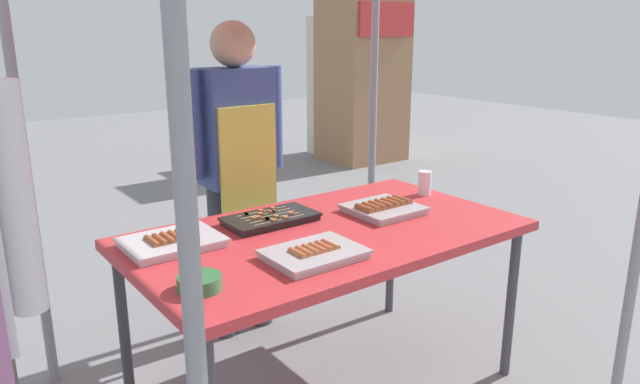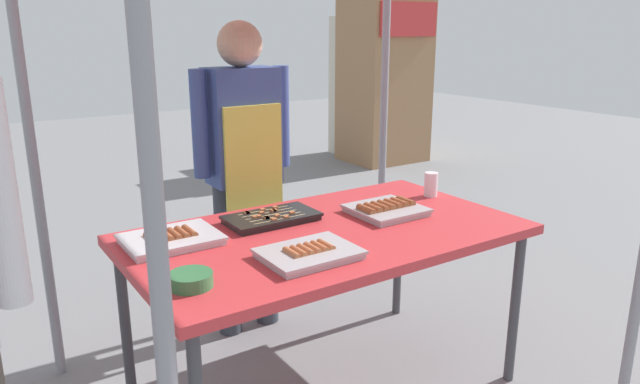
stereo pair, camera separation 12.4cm
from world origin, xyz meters
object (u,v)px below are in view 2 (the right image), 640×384
at_px(tray_spring_rolls, 171,239).
at_px(vendor_woman, 244,156).
at_px(tray_pork_links, 386,209).
at_px(neighbor_stall_left, 366,86).
at_px(stall_table, 327,242).
at_px(condiment_bowl, 191,280).
at_px(drink_cup_near_edge, 431,184).
at_px(tray_meat_skewers, 271,218).
at_px(neighbor_stall_right, 384,74).
at_px(tray_grilled_sausages, 309,253).

xyz_separation_m(tray_spring_rolls, vendor_woman, (0.57, 0.51, 0.17)).
bearing_deg(tray_spring_rolls, tray_pork_links, -10.31).
relative_size(vendor_woman, neighbor_stall_left, 0.95).
relative_size(stall_table, tray_pork_links, 5.37).
height_order(condiment_bowl, drink_cup_near_edge, drink_cup_near_edge).
bearing_deg(tray_spring_rolls, tray_meat_skewers, 2.10).
height_order(tray_spring_rolls, condiment_bowl, same).
relative_size(stall_table, neighbor_stall_left, 0.96).
distance_m(condiment_bowl, drink_cup_near_edge, 1.41).
distance_m(stall_table, tray_meat_skewers, 0.27).
relative_size(stall_table, neighbor_stall_right, 0.79).
distance_m(tray_meat_skewers, condiment_bowl, 0.68).
relative_size(tray_spring_rolls, vendor_woman, 0.23).
height_order(stall_table, neighbor_stall_right, neighbor_stall_right).
relative_size(vendor_woman, neighbor_stall_right, 0.78).
height_order(tray_spring_rolls, neighbor_stall_right, neighbor_stall_right).
height_order(tray_spring_rolls, neighbor_stall_left, neighbor_stall_left).
bearing_deg(neighbor_stall_left, tray_pork_links, -126.86).
bearing_deg(condiment_bowl, neighbor_stall_right, 43.88).
xyz_separation_m(tray_grilled_sausages, neighbor_stall_right, (3.41, 3.71, 0.25)).
bearing_deg(condiment_bowl, vendor_woman, 54.61).
height_order(tray_pork_links, neighbor_stall_left, neighbor_stall_left).
bearing_deg(neighbor_stall_right, drink_cup_near_edge, -126.40).
relative_size(tray_spring_rolls, drink_cup_near_edge, 3.01).
relative_size(drink_cup_near_edge, vendor_woman, 0.07).
xyz_separation_m(stall_table, vendor_woman, (-0.02, 0.71, 0.24)).
height_order(tray_meat_skewers, neighbor_stall_right, neighbor_stall_right).
bearing_deg(neighbor_stall_left, condiment_bowl, -133.54).
bearing_deg(stall_table, tray_pork_links, 5.66).
bearing_deg(drink_cup_near_edge, neighbor_stall_left, 56.05).
bearing_deg(neighbor_stall_right, condiment_bowl, -136.12).
bearing_deg(stall_table, vendor_woman, 91.23).
relative_size(tray_pork_links, condiment_bowl, 2.10).
bearing_deg(tray_meat_skewers, tray_spring_rolls, -177.90).
distance_m(condiment_bowl, neighbor_stall_right, 5.35).
relative_size(tray_pork_links, tray_spring_rolls, 0.84).
height_order(tray_grilled_sausages, drink_cup_near_edge, drink_cup_near_edge).
bearing_deg(neighbor_stall_left, neighbor_stall_right, -99.00).
height_order(tray_grilled_sausages, tray_spring_rolls, tray_spring_rolls).
bearing_deg(tray_spring_rolls, condiment_bowl, -101.42).
xyz_separation_m(tray_grilled_sausages, tray_pork_links, (0.57, 0.25, 0.00)).
distance_m(stall_table, tray_grilled_sausages, 0.32).
distance_m(stall_table, vendor_woman, 0.75).
bearing_deg(neighbor_stall_left, drink_cup_near_edge, -123.95).
height_order(tray_meat_skewers, neighbor_stall_left, neighbor_stall_left).
xyz_separation_m(tray_spring_rolls, condiment_bowl, (-0.08, -0.41, 0.00)).
relative_size(tray_spring_rolls, condiment_bowl, 2.51).
bearing_deg(neighbor_stall_right, tray_pork_links, -129.39).
distance_m(vendor_woman, neighbor_stall_left, 4.58).
height_order(tray_spring_rolls, drink_cup_near_edge, drink_cup_near_edge).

